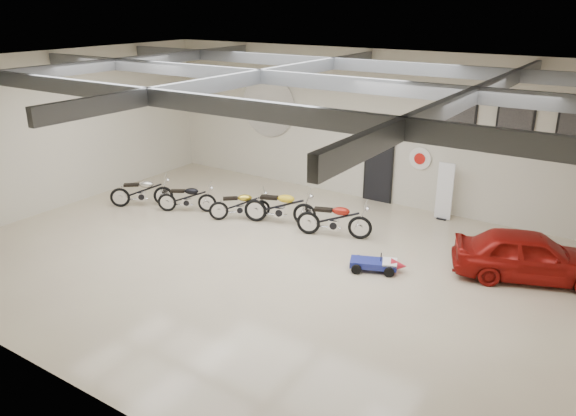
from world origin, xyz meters
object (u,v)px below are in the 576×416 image
Objects in this scene: motorcycle_yellow at (280,206)px; motorcycle_red at (334,218)px; motorcycle_gold at (240,204)px; motorcycle_black at (187,197)px; go_kart at (379,262)px; motorcycle_silver at (141,191)px; vintage_car at (530,255)px; banner_stand at (445,191)px.

motorcycle_red is (1.87, 0.03, -0.01)m from motorcycle_yellow.
motorcycle_gold is 1.31m from motorcycle_yellow.
motorcycle_gold is 3.15m from motorcycle_red.
go_kart is (6.96, -0.50, -0.23)m from motorcycle_black.
motorcycle_red reaches higher than motorcycle_silver.
motorcycle_yellow is 1.87m from motorcycle_red.
motorcycle_silver is 1.08× the size of motorcycle_gold.
motorcycle_black is at bearing 75.77° from vintage_car.
motorcycle_red is (4.94, 0.82, 0.07)m from motorcycle_black.
motorcycle_gold is at bearing -148.03° from banner_stand.
banner_stand is at bearing 66.29° from go_kart.
motorcycle_red reaches higher than motorcycle_black.
motorcycle_gold is at bearing -18.02° from motorcycle_black.
motorcycle_black is at bearing -25.22° from motorcycle_silver.
banner_stand is 4.44m from go_kart.
banner_stand is 9.74m from motorcycle_silver.
banner_stand reaches higher than vintage_car.
banner_stand is 6.33m from motorcycle_gold.
go_kart is 3.64m from vintage_car.
motorcycle_silver is at bearing 164.26° from motorcycle_black.
motorcycle_red is at bearing -21.43° from motorcycle_black.
motorcycle_silver is at bearing 174.05° from motorcycle_yellow.
motorcycle_black is 5.01m from motorcycle_red.
motorcycle_silver is (-8.72, -4.32, -0.40)m from banner_stand.
motorcycle_yellow is 7.11m from vintage_car.
banner_stand is 1.29× the size of go_kart.
banner_stand is at bearing 35.74° from motorcycle_red.
banner_stand reaches higher than motorcycle_silver.
vintage_car reaches higher than motorcycle_silver.
vintage_car reaches higher than motorcycle_gold.
motorcycle_gold is (3.44, 0.85, -0.04)m from motorcycle_silver.
banner_stand reaches higher than motorcycle_gold.
motorcycle_yellow is (-4.03, -3.10, -0.35)m from banner_stand.
motorcycle_red is 5.24m from vintage_car.
go_kart is (8.58, -0.07, -0.26)m from motorcycle_silver.
motorcycle_silver is at bearing -155.00° from banner_stand.
vintage_car is at bearing -15.33° from motorcycle_red.
banner_stand reaches higher than motorcycle_black.
go_kart is at bearing -51.20° from motorcycle_gold.
motorcycle_gold is (1.83, 0.41, -0.00)m from motorcycle_black.
vintage_car is (5.23, 0.35, 0.06)m from motorcycle_red.
motorcycle_black is 1.00× the size of motorcycle_gold.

